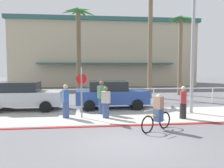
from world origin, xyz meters
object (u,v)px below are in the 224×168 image
car_blue_2 (111,94)px  cyclist_yellow_0 (158,113)px  pedestrian_2 (106,104)px  palm_tree_3 (181,33)px  streetlight_curb (195,35)px  pedestrian_1 (102,99)px  car_silver_1 (23,96)px  pedestrian_3 (183,104)px  stop_sign_bike_lane (81,85)px  pedestrian_0 (66,103)px  palm_tree_1 (79,32)px  palm_tree_2 (150,13)px

car_blue_2 → cyclist_yellow_0: bearing=-75.2°
pedestrian_2 → palm_tree_3: bearing=49.3°
streetlight_curb → cyclist_yellow_0: bearing=-135.3°
palm_tree_3 → pedestrian_1: size_ratio=3.92×
car_silver_1 → pedestrian_2: car_silver_1 is taller
car_silver_1 → cyclist_yellow_0: car_silver_1 is taller
cyclist_yellow_0 → pedestrian_3: (1.88, 1.83, 0.06)m
palm_tree_3 → pedestrian_3: palm_tree_3 is taller
cyclist_yellow_0 → palm_tree_3: bearing=63.3°
stop_sign_bike_lane → streetlight_curb: streetlight_curb is taller
streetlight_curb → pedestrian_2: 6.02m
pedestrian_1 → pedestrian_0: bearing=-157.4°
pedestrian_0 → pedestrian_3: size_ratio=1.04×
stop_sign_bike_lane → pedestrian_1: bearing=39.5°
pedestrian_0 → pedestrian_1: (1.85, 0.77, 0.07)m
streetlight_curb → pedestrian_0: (-6.84, -0.25, -3.49)m
palm_tree_1 → pedestrian_1: 7.74m
stop_sign_bike_lane → palm_tree_1: bearing=92.4°
pedestrian_2 → pedestrian_3: size_ratio=0.97×
palm_tree_1 → palm_tree_3: size_ratio=1.01×
palm_tree_2 → pedestrian_1: 9.86m
stop_sign_bike_lane → cyclist_yellow_0: (3.12, -2.55, -0.98)m
streetlight_curb → palm_tree_1: 9.30m
palm_tree_2 → palm_tree_3: size_ratio=1.39×
palm_tree_3 → pedestrian_2: (-7.51, -8.73, -4.83)m
palm_tree_1 → car_silver_1: (-3.21, -4.56, -4.42)m
car_blue_2 → pedestrian_3: size_ratio=2.69×
streetlight_curb → palm_tree_3: 8.75m
cyclist_yellow_0 → pedestrian_2: bearing=128.6°
pedestrian_1 → pedestrian_2: size_ratio=1.15×
car_blue_2 → pedestrian_3: 4.61m
streetlight_curb → palm_tree_1: size_ratio=1.04×
streetlight_curb → cyclist_yellow_0: 5.46m
palm_tree_3 → car_silver_1: size_ratio=1.62×
palm_tree_1 → palm_tree_2: (5.81, 0.15, 1.65)m
stop_sign_bike_lane → pedestrian_2: size_ratio=1.61×
palm_tree_2 → palm_tree_3: bearing=22.9°
cyclist_yellow_0 → pedestrian_2: (-1.92, 2.40, 0.03)m
stop_sign_bike_lane → pedestrian_1: stop_sign_bike_lane is taller
palm_tree_1 → pedestrian_2: size_ratio=4.55×
pedestrian_3 → pedestrian_2: bearing=171.4°
streetlight_curb → pedestrian_2: size_ratio=4.72×
stop_sign_bike_lane → streetlight_curb: (6.05, 0.35, 2.60)m
palm_tree_2 → car_blue_2: bearing=-128.7°
palm_tree_3 → car_blue_2: bearing=-139.1°
car_blue_2 → pedestrian_2: car_blue_2 is taller
palm_tree_3 → pedestrian_3: size_ratio=4.37×
car_silver_1 → pedestrian_3: (8.51, -3.23, -0.12)m
car_blue_2 → pedestrian_1: pedestrian_1 is taller
pedestrian_2 → palm_tree_2: bearing=59.7°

